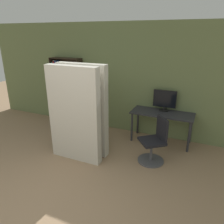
% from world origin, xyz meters
% --- Properties ---
extents(ground_plane, '(16.00, 16.00, 0.00)m').
position_xyz_m(ground_plane, '(0.00, 0.00, 0.00)').
color(ground_plane, '#937556').
extents(wall_back, '(8.00, 0.06, 2.70)m').
position_xyz_m(wall_back, '(0.00, 3.40, 1.35)').
color(wall_back, '#6B7A4C').
rests_on(wall_back, ground).
extents(desk, '(1.40, 0.58, 0.73)m').
position_xyz_m(desk, '(1.19, 3.08, 0.63)').
color(desk, '#2D2D33').
rests_on(desk, ground).
extents(monitor, '(0.53, 0.22, 0.49)m').
position_xyz_m(monitor, '(1.19, 3.24, 0.99)').
color(monitor, black).
rests_on(monitor, desk).
extents(office_chair, '(0.62, 0.62, 0.92)m').
position_xyz_m(office_chair, '(1.24, 2.19, 0.37)').
color(office_chair, '#4C4C51').
rests_on(office_chair, ground).
extents(bookshelf, '(0.88, 0.28, 1.82)m').
position_xyz_m(bookshelf, '(-1.59, 3.27, 0.90)').
color(bookshelf, '#2D2319').
rests_on(bookshelf, ground).
extents(mattress_near, '(1.07, 0.19, 1.90)m').
position_xyz_m(mattress_near, '(-0.22, 1.65, 0.95)').
color(mattress_near, beige).
rests_on(mattress_near, ground).
extents(mattress_far, '(1.07, 0.18, 1.90)m').
position_xyz_m(mattress_far, '(-0.22, 1.98, 0.95)').
color(mattress_far, beige).
rests_on(mattress_far, ground).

